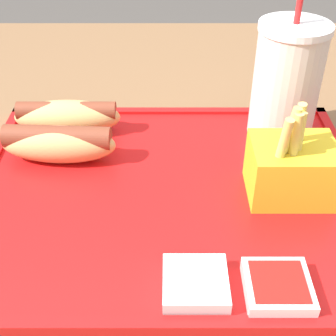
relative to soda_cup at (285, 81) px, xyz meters
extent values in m
cube|color=red|center=(-0.14, -0.12, -0.08)|extent=(0.43, 0.35, 0.01)
cube|color=red|center=(-0.14, -0.29, -0.07)|extent=(0.43, 0.01, 0.00)
cube|color=red|center=(-0.14, 0.05, -0.07)|extent=(0.43, 0.01, 0.00)
cylinder|color=silver|center=(0.00, 0.00, 0.00)|extent=(0.08, 0.08, 0.13)
cylinder|color=white|center=(0.00, 0.00, 0.07)|extent=(0.08, 0.08, 0.01)
cylinder|color=red|center=(0.00, 0.00, 0.09)|extent=(0.01, 0.01, 0.03)
ellipsoid|color=tan|center=(-0.27, 0.00, -0.05)|extent=(0.13, 0.05, 0.04)
cylinder|color=brown|center=(-0.27, 0.00, -0.04)|extent=(0.12, 0.02, 0.02)
ellipsoid|color=tan|center=(-0.27, -0.06, -0.05)|extent=(0.14, 0.05, 0.04)
cylinder|color=brown|center=(-0.27, -0.06, -0.04)|extent=(0.13, 0.03, 0.03)
cube|color=gold|center=(-0.01, -0.12, -0.04)|extent=(0.09, 0.07, 0.06)
cylinder|color=#EACC60|center=(-0.01, -0.13, -0.01)|extent=(0.01, 0.02, 0.08)
cylinder|color=#EACC60|center=(-0.03, -0.13, 0.00)|extent=(0.02, 0.01, 0.09)
cylinder|color=#EACC60|center=(-0.03, -0.14, 0.00)|extent=(0.02, 0.02, 0.07)
cylinder|color=#EACC60|center=(-0.01, -0.11, -0.01)|extent=(0.02, 0.02, 0.08)
cylinder|color=#EACC60|center=(-0.02, -0.14, 0.00)|extent=(0.01, 0.01, 0.08)
cube|color=silver|center=(-0.12, -0.25, -0.06)|extent=(0.06, 0.06, 0.01)
cube|color=white|center=(-0.12, -0.25, -0.06)|extent=(0.05, 0.05, 0.00)
cube|color=silver|center=(-0.05, -0.26, -0.06)|extent=(0.06, 0.06, 0.01)
cube|color=#B21914|center=(-0.05, -0.26, -0.06)|extent=(0.05, 0.05, 0.00)
camera|label=1|loc=(-0.14, -0.51, 0.25)|focal=50.00mm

